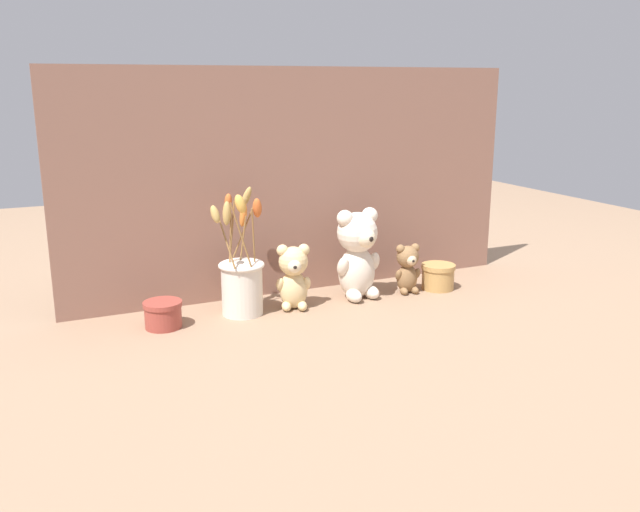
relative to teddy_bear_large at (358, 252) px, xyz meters
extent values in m
plane|color=#8E7056|center=(-0.12, -0.02, -0.14)|extent=(4.00, 4.00, 0.00)
cube|color=#845B4C|center=(-0.12, 0.14, 0.19)|extent=(1.38, 0.02, 0.65)
ellipsoid|color=beige|center=(0.00, 0.00, -0.06)|extent=(0.12, 0.10, 0.15)
sphere|color=beige|center=(0.00, 0.00, 0.06)|extent=(0.12, 0.12, 0.12)
sphere|color=beige|center=(0.00, -0.04, 0.05)|extent=(0.06, 0.06, 0.06)
sphere|color=black|center=(0.01, -0.06, 0.05)|extent=(0.02, 0.02, 0.02)
sphere|color=beige|center=(0.04, 0.01, 0.10)|extent=(0.05, 0.05, 0.05)
sphere|color=beige|center=(-0.04, 0.00, 0.10)|extent=(0.05, 0.05, 0.05)
ellipsoid|color=beige|center=(0.05, 0.00, -0.03)|extent=(0.04, 0.05, 0.07)
ellipsoid|color=beige|center=(-0.05, -0.01, -0.03)|extent=(0.04, 0.05, 0.07)
ellipsoid|color=beige|center=(0.03, -0.03, -0.12)|extent=(0.04, 0.06, 0.04)
ellipsoid|color=beige|center=(-0.03, -0.03, -0.12)|extent=(0.04, 0.06, 0.04)
ellipsoid|color=#DBBC84|center=(-0.20, -0.01, -0.08)|extent=(0.09, 0.08, 0.11)
sphere|color=#DBBC84|center=(-0.20, -0.01, 0.00)|extent=(0.08, 0.08, 0.08)
sphere|color=beige|center=(-0.21, -0.04, -0.01)|extent=(0.04, 0.04, 0.04)
sphere|color=black|center=(-0.22, -0.06, -0.01)|extent=(0.01, 0.01, 0.01)
sphere|color=#DBBC84|center=(-0.18, -0.02, 0.03)|extent=(0.03, 0.03, 0.03)
sphere|color=#DBBC84|center=(-0.23, 0.00, 0.03)|extent=(0.03, 0.03, 0.03)
ellipsoid|color=#DBBC84|center=(-0.17, -0.03, -0.07)|extent=(0.03, 0.04, 0.05)
ellipsoid|color=#DBBC84|center=(-0.24, -0.01, -0.07)|extent=(0.03, 0.04, 0.05)
ellipsoid|color=#DBBC84|center=(-0.19, -0.04, -0.12)|extent=(0.04, 0.05, 0.03)
ellipsoid|color=#DBBC84|center=(-0.23, -0.03, -0.12)|extent=(0.04, 0.05, 0.03)
ellipsoid|color=olive|center=(0.16, -0.01, -0.09)|extent=(0.07, 0.06, 0.09)
sphere|color=olive|center=(0.16, -0.01, -0.03)|extent=(0.07, 0.07, 0.07)
sphere|color=#D1B289|center=(0.16, -0.04, -0.03)|extent=(0.03, 0.03, 0.03)
sphere|color=black|center=(0.15, -0.05, -0.03)|extent=(0.01, 0.01, 0.01)
sphere|color=olive|center=(0.18, -0.02, 0.00)|extent=(0.03, 0.03, 0.03)
sphere|color=olive|center=(0.13, -0.01, 0.00)|extent=(0.03, 0.03, 0.03)
ellipsoid|color=olive|center=(0.19, -0.02, -0.08)|extent=(0.02, 0.03, 0.04)
ellipsoid|color=olive|center=(0.13, -0.02, -0.08)|extent=(0.02, 0.03, 0.04)
ellipsoid|color=olive|center=(0.17, -0.04, -0.13)|extent=(0.03, 0.04, 0.02)
ellipsoid|color=olive|center=(0.14, -0.03, -0.13)|extent=(0.03, 0.04, 0.02)
cylinder|color=silver|center=(-0.35, 0.00, -0.06)|extent=(0.11, 0.11, 0.14)
torus|color=silver|center=(-0.35, 0.00, 0.00)|extent=(0.12, 0.12, 0.01)
cylinder|color=olive|center=(-0.36, 0.03, 0.09)|extent=(0.03, 0.01, 0.16)
ellipsoid|color=#C65B28|center=(-0.36, 0.05, 0.17)|extent=(0.03, 0.03, 0.04)
cylinder|color=olive|center=(-0.39, -0.02, 0.08)|extent=(0.03, 0.06, 0.14)
ellipsoid|color=tan|center=(-0.42, -0.03, 0.15)|extent=(0.03, 0.04, 0.05)
cylinder|color=olive|center=(-0.32, -0.01, 0.08)|extent=(0.02, 0.03, 0.15)
ellipsoid|color=#C65B28|center=(-0.30, -0.02, 0.15)|extent=(0.04, 0.04, 0.05)
cylinder|color=olive|center=(-0.32, 0.05, 0.09)|extent=(0.06, 0.04, 0.16)
ellipsoid|color=tan|center=(-0.30, 0.08, 0.17)|extent=(0.05, 0.04, 0.07)
cylinder|color=olive|center=(-0.37, 0.03, 0.07)|extent=(0.02, 0.02, 0.13)
ellipsoid|color=tan|center=(-0.37, 0.03, 0.14)|extent=(0.04, 0.04, 0.07)
cylinder|color=olive|center=(-0.36, -0.04, 0.09)|extent=(0.05, 0.02, 0.17)
ellipsoid|color=gold|center=(-0.37, -0.06, 0.18)|extent=(0.04, 0.03, 0.05)
cylinder|color=olive|center=(-0.33, 0.03, 0.07)|extent=(0.02, 0.02, 0.12)
ellipsoid|color=orange|center=(-0.33, 0.04, 0.13)|extent=(0.03, 0.03, 0.07)
cylinder|color=tan|center=(0.26, -0.02, -0.11)|extent=(0.10, 0.10, 0.06)
cylinder|color=tan|center=(0.26, -0.02, -0.07)|extent=(0.10, 0.10, 0.01)
cylinder|color=#993D33|center=(-0.56, -0.01, -0.11)|extent=(0.09, 0.09, 0.06)
cylinder|color=#993D33|center=(-0.56, -0.01, -0.07)|extent=(0.10, 0.10, 0.01)
camera|label=1|loc=(-0.87, -1.66, 0.47)|focal=38.00mm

